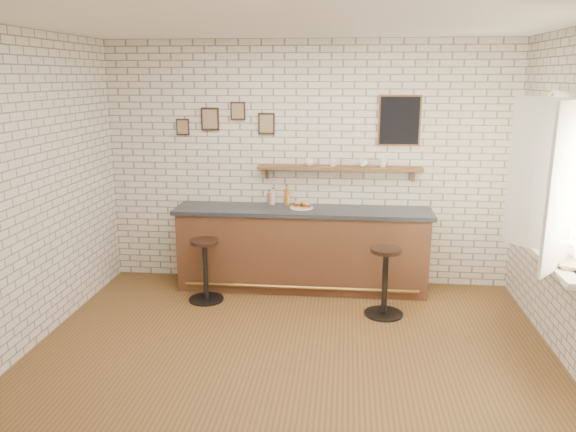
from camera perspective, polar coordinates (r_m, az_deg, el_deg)
name	(u,v)px	position (r m, az deg, el deg)	size (l,w,h in m)	color
ground	(291,352)	(5.52, 0.29, -13.65)	(5.00, 5.00, 0.00)	brown
bar_counter	(302,249)	(6.90, 1.46, -3.33)	(3.10, 0.65, 1.01)	brown
sandwich_plate	(301,208)	(6.80, 1.37, 0.86)	(0.28, 0.28, 0.01)	white
ciabatta_sandwich	(302,204)	(6.78, 1.46, 1.21)	(0.24, 0.17, 0.07)	tan
potato_chips	(299,207)	(6.80, 1.14, 0.93)	(0.27, 0.19, 0.00)	gold
bitters_bottle_brown	(269,198)	(6.99, -1.91, 1.81)	(0.06, 0.06, 0.19)	brown
bitters_bottle_white	(273,198)	(6.98, -1.54, 1.87)	(0.05, 0.05, 0.21)	silver
bitters_bottle_amber	(287,197)	(6.95, -0.15, 1.99)	(0.06, 0.06, 0.25)	#AA581B
condiment_bottle_yellow	(287,199)	(6.96, -0.10, 1.74)	(0.05, 0.05, 0.17)	yellow
bar_stool_left	(205,268)	(6.62, -8.41, -5.27)	(0.41, 0.41, 0.74)	black
bar_stool_right	(385,280)	(6.24, 9.82, -6.38)	(0.43, 0.43, 0.77)	black
wall_shelf	(339,168)	(6.85, 5.24, 4.86)	(2.00, 0.18, 0.18)	brown
shelf_cup_a	(309,162)	(6.86, 2.14, 5.49)	(0.12, 0.12, 0.09)	white
shelf_cup_b	(333,163)	(6.84, 4.59, 5.41)	(0.09, 0.09, 0.09)	white
shelf_cup_c	(363,163)	(6.84, 7.62, 5.36)	(0.12, 0.12, 0.09)	white
shelf_cup_d	(383,163)	(6.85, 9.63, 5.30)	(0.10, 0.10, 0.09)	white
back_wall_decor	(326,120)	(6.87, 3.89, 9.67)	(2.96, 0.02, 0.56)	black
window_sill	(552,261)	(5.76, 25.22, -4.16)	(0.20, 1.35, 0.06)	white
casement_window	(556,181)	(5.57, 25.60, 3.20)	(0.40, 1.30, 1.56)	white
book_lower	(559,265)	(5.52, 25.85, -4.51)	(0.18, 0.24, 0.02)	tan
book_upper	(560,263)	(5.52, 25.87, -4.32)	(0.15, 0.21, 0.02)	tan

